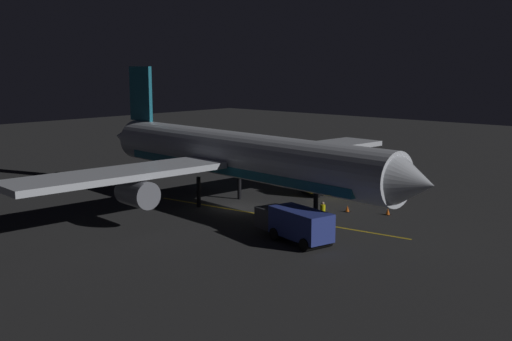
{
  "coord_description": "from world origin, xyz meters",
  "views": [
    {
      "loc": [
        37.58,
        36.08,
        12.14
      ],
      "look_at": [
        0.0,
        2.0,
        3.5
      ],
      "focal_mm": 43.3,
      "sensor_mm": 36.0,
      "label": 1
    }
  ],
  "objects": [
    {
      "name": "ground_plane",
      "position": [
        0.0,
        0.0,
        -0.1
      ],
      "size": [
        180.0,
        180.0,
        0.2
      ],
      "primitive_type": "cube",
      "color": "#282828"
    },
    {
      "name": "apron_guide_stripe",
      "position": [
        0.41,
        4.0,
        0.0
      ],
      "size": [
        3.17,
        23.86,
        0.01
      ],
      "primitive_type": "cube",
      "rotation": [
        0.0,
        0.0,
        0.12
      ],
      "color": "gold",
      "rests_on": "ground_plane"
    },
    {
      "name": "airliner",
      "position": [
        -0.05,
        -0.63,
        4.43
      ],
      "size": [
        39.34,
        39.13,
        12.07
      ],
      "color": "silver",
      "rests_on": "ground_plane"
    },
    {
      "name": "baggage_truck",
      "position": [
        4.83,
        10.07,
        1.24
      ],
      "size": [
        3.48,
        6.82,
        2.37
      ],
      "color": "navy",
      "rests_on": "ground_plane"
    },
    {
      "name": "catering_truck",
      "position": [
        -9.96,
        2.3,
        1.25
      ],
      "size": [
        6.06,
        3.96,
        2.45
      ],
      "color": "gold",
      "rests_on": "ground_plane"
    },
    {
      "name": "ground_crew_worker",
      "position": [
        -0.45,
        8.59,
        0.89
      ],
      "size": [
        0.4,
        0.4,
        1.74
      ],
      "color": "black",
      "rests_on": "ground_plane"
    },
    {
      "name": "traffic_cone_near_left",
      "position": [
        -6.37,
        10.89,
        0.25
      ],
      "size": [
        0.5,
        0.5,
        0.55
      ],
      "color": "#EA590F",
      "rests_on": "ground_plane"
    },
    {
      "name": "traffic_cone_near_right",
      "position": [
        3.02,
        8.34,
        0.25
      ],
      "size": [
        0.5,
        0.5,
        0.55
      ],
      "color": "#EA590F",
      "rests_on": "ground_plane"
    },
    {
      "name": "traffic_cone_under_wing",
      "position": [
        -0.39,
        2.93,
        0.25
      ],
      "size": [
        0.5,
        0.5,
        0.55
      ],
      "color": "#EA590F",
      "rests_on": "ground_plane"
    },
    {
      "name": "traffic_cone_far",
      "position": [
        -5.05,
        7.8,
        0.25
      ],
      "size": [
        0.5,
        0.5,
        0.55
      ],
      "color": "#EA590F",
      "rests_on": "ground_plane"
    }
  ]
}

